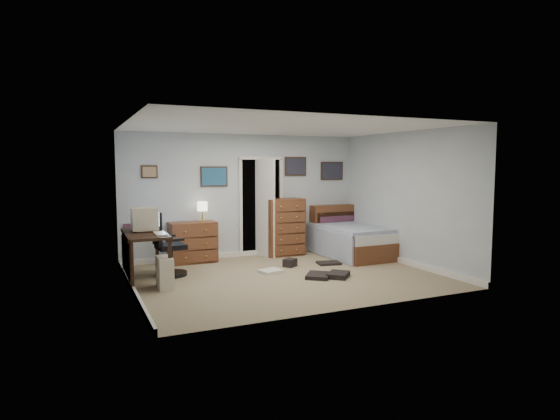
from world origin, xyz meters
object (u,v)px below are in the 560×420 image
object	(u,v)px
computer_desk	(139,244)
tall_dresser	(284,227)
low_dresser	(193,242)
office_chair	(167,251)
bed	(348,240)

from	to	relation	value
computer_desk	tall_dresser	size ratio (longest dim) A/B	1.18
computer_desk	low_dresser	distance (m)	1.64
office_chair	bed	size ratio (longest dim) A/B	0.52
low_dresser	tall_dresser	size ratio (longest dim) A/B	0.75
tall_dresser	bed	world-z (taller)	tall_dresser
office_chair	bed	xyz separation A→B (m)	(3.80, 0.34, -0.10)
computer_desk	bed	size ratio (longest dim) A/B	0.66
computer_desk	low_dresser	bearing A→B (deg)	46.28
computer_desk	office_chair	world-z (taller)	office_chair
office_chair	tall_dresser	bearing A→B (deg)	14.12
office_chair	low_dresser	bearing A→B (deg)	49.41
office_chair	bed	distance (m)	3.81
computer_desk	bed	bearing A→B (deg)	8.66
office_chair	low_dresser	world-z (taller)	office_chair
bed	office_chair	bearing A→B (deg)	-175.67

